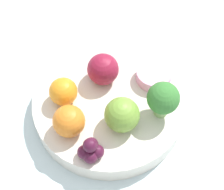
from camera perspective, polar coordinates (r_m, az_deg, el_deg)
ground_plane at (r=0.59m, az=0.00°, el=-3.31°), size 6.00×6.00×0.00m
table_surface at (r=0.58m, az=0.00°, el=-2.83°), size 1.20×1.20×0.02m
bowl at (r=0.56m, az=0.00°, el=-1.47°), size 0.23×0.23×0.03m
broccoli at (r=0.51m, az=8.24°, el=-0.60°), size 0.05×0.05×0.06m
apple_red at (r=0.55m, az=-0.96°, el=3.96°), size 0.05×0.05×0.05m
apple_green at (r=0.51m, az=1.99°, el=-3.02°), size 0.05×0.05×0.05m
orange_front at (r=0.54m, az=-6.99°, el=0.81°), size 0.04×0.04×0.04m
orange_back at (r=0.51m, az=-6.13°, el=-3.98°), size 0.04×0.04×0.04m
grape_cluster at (r=0.50m, az=-2.80°, el=-8.36°), size 0.04×0.04×0.03m
small_cup at (r=0.56m, az=6.80°, el=3.06°), size 0.05×0.05×0.02m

